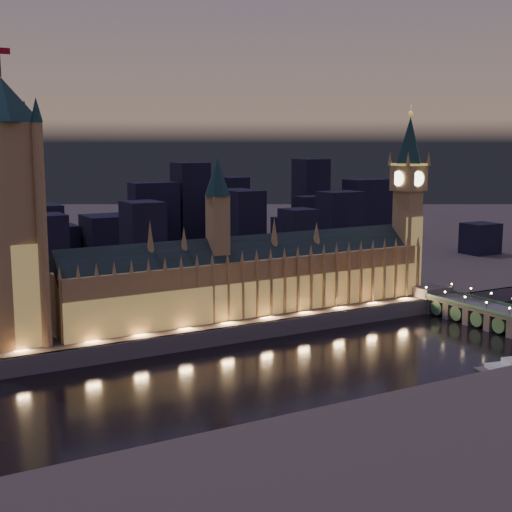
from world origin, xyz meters
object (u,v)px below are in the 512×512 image
victoria_tower (8,201)px  westminster_bridge (500,318)px  palace_of_westminster (252,277)px  elizabeth_tower (408,189)px

victoria_tower → westminster_bridge: size_ratio=1.09×
palace_of_westminster → victoria_tower: size_ratio=1.64×
palace_of_westminster → elizabeth_tower: bearing=0.1°
palace_of_westminster → victoria_tower: victoria_tower is taller
victoria_tower → westminster_bridge: bearing=-16.3°
palace_of_westminster → victoria_tower: bearing=179.9°
palace_of_westminster → victoria_tower: (-116.71, 0.18, 42.93)m
palace_of_westminster → westminster_bridge: palace_of_westminster is taller
westminster_bridge → palace_of_westminster: bearing=148.5°
victoria_tower → westminster_bridge: victoria_tower is taller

